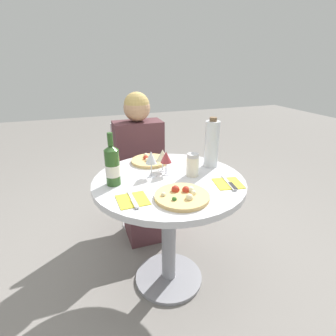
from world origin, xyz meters
name	(u,v)px	position (x,y,z in m)	size (l,w,h in m)	color
ground_plane	(169,278)	(0.00, 0.00, 0.00)	(12.00, 12.00, 0.00)	gray
dining_table	(169,204)	(0.00, 0.00, 0.60)	(0.90, 0.90, 0.77)	gray
chair_behind_diner	(138,177)	(-0.01, 0.77, 0.45)	(0.39, 0.39, 0.93)	silver
seated_diner	(142,173)	(-0.01, 0.63, 0.55)	(0.39, 0.43, 1.19)	#512D33
pizza_large	(182,196)	(-0.01, -0.24, 0.78)	(0.28, 0.28, 0.05)	#DBB26B
pizza_small_far	(150,161)	(-0.03, 0.30, 0.78)	(0.25, 0.25, 0.05)	#DBB26B
wine_bottle	(112,165)	(-0.32, 0.04, 0.88)	(0.08, 0.08, 0.30)	#2D5623
tall_carafe	(212,144)	(0.33, 0.10, 0.92)	(0.09, 0.09, 0.32)	silver
sugar_shaker	(192,165)	(0.15, 0.00, 0.84)	(0.07, 0.07, 0.14)	silver
wine_glass_back_right	(163,155)	(0.01, 0.14, 0.87)	(0.08, 0.08, 0.14)	silver
wine_glass_front_right	(166,158)	(0.01, 0.07, 0.87)	(0.07, 0.07, 0.15)	silver
wine_glass_front_left	(151,158)	(-0.09, 0.07, 0.88)	(0.07, 0.07, 0.16)	silver
place_setting_left	(133,200)	(-0.26, -0.18, 0.77)	(0.15, 0.19, 0.01)	yellow
place_setting_right	(229,183)	(0.30, -0.18, 0.77)	(0.17, 0.19, 0.01)	yellow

